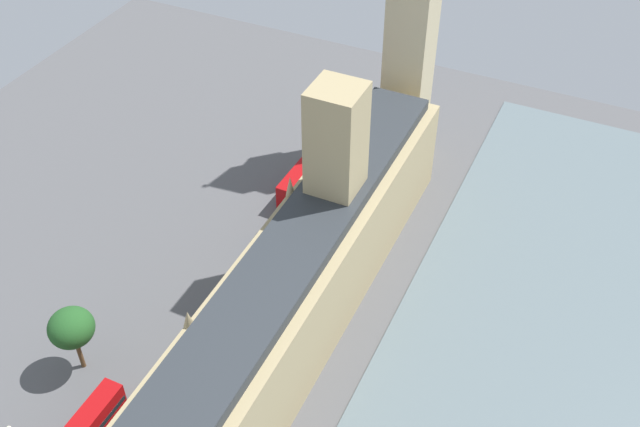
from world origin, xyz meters
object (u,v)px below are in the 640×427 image
at_px(double_decker_bus_trailing, 299,181).
at_px(plane_tree_far_end, 71,328).
at_px(pedestrian_leading, 219,335).
at_px(parliament_building, 290,296).
at_px(pedestrian_corner, 237,314).
at_px(car_silver_kerbside, 213,306).
at_px(car_blue_under_trees, 257,245).
at_px(pedestrian_opposite_hall, 316,200).

bearing_deg(double_decker_bus_trailing, plane_tree_far_end, 78.26).
bearing_deg(pedestrian_leading, parliament_building, 46.14).
bearing_deg(pedestrian_corner, plane_tree_far_end, -75.91).
distance_m(car_silver_kerbside, plane_tree_far_end, 18.84).
height_order(parliament_building, car_blue_under_trees, parliament_building).
height_order(car_blue_under_trees, car_silver_kerbside, same).
bearing_deg(car_silver_kerbside, double_decker_bus_trailing, -86.97).
relative_size(parliament_building, pedestrian_leading, 46.68).
bearing_deg(pedestrian_leading, car_blue_under_trees, 124.02).
bearing_deg(parliament_building, car_blue_under_trees, -46.90).
xyz_separation_m(pedestrian_corner, plane_tree_far_end, (13.42, 14.96, 6.47)).
bearing_deg(parliament_building, plane_tree_far_end, 34.27).
distance_m(parliament_building, car_blue_under_trees, 19.05).
bearing_deg(pedestrian_opposite_hall, car_silver_kerbside, 118.03).
height_order(double_decker_bus_trailing, car_blue_under_trees, double_decker_bus_trailing).
distance_m(double_decker_bus_trailing, car_blue_under_trees, 13.87).
xyz_separation_m(car_blue_under_trees, pedestrian_leading, (-3.52, 16.61, -0.12)).
distance_m(parliament_building, plane_tree_far_end, 26.09).
xyz_separation_m(double_decker_bus_trailing, pedestrian_opposite_hall, (-3.33, 1.05, -1.88)).
relative_size(parliament_building, pedestrian_corner, 47.47).
bearing_deg(car_blue_under_trees, pedestrian_corner, 106.29).
bearing_deg(car_silver_kerbside, pedestrian_opposite_hall, -94.38).
height_order(parliament_building, pedestrian_leading, parliament_building).
relative_size(double_decker_bus_trailing, car_silver_kerbside, 2.38).
relative_size(parliament_building, car_silver_kerbside, 17.97).
distance_m(parliament_building, car_silver_kerbside, 13.75).
bearing_deg(plane_tree_far_end, pedestrian_corner, -131.90).
xyz_separation_m(parliament_building, pedestrian_corner, (8.12, -0.28, -7.50)).
relative_size(pedestrian_leading, pedestrian_opposite_hall, 1.03).
xyz_separation_m(parliament_building, car_blue_under_trees, (12.00, -12.82, -7.37)).
relative_size(parliament_building, plane_tree_far_end, 8.29).
bearing_deg(pedestrian_opposite_hall, pedestrian_leading, 124.97).
relative_size(double_decker_bus_trailing, plane_tree_far_end, 1.10).
relative_size(car_silver_kerbside, plane_tree_far_end, 0.46).
distance_m(parliament_building, pedestrian_leading, 11.93).
height_order(double_decker_bus_trailing, plane_tree_far_end, plane_tree_far_end).
bearing_deg(parliament_building, pedestrian_opposite_hall, -71.34).
xyz_separation_m(car_silver_kerbside, pedestrian_opposite_hall, (-2.99, -25.51, -0.14)).
bearing_deg(plane_tree_far_end, pedestrian_opposite_hall, -107.82).
height_order(car_blue_under_trees, pedestrian_leading, car_blue_under_trees).
bearing_deg(pedestrian_corner, parliament_building, 54.05).
xyz_separation_m(parliament_building, double_decker_bus_trailing, (11.95, -26.58, -5.63)).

